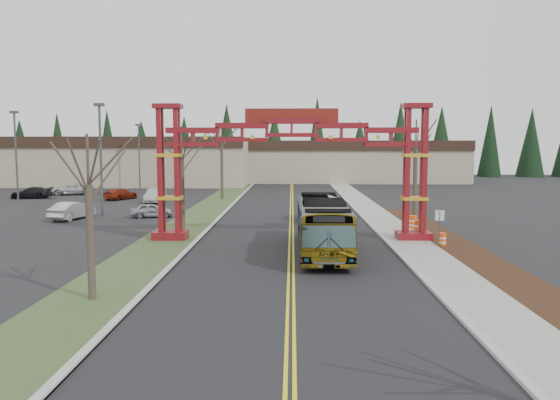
{
  "coord_description": "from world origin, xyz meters",
  "views": [
    {
      "loc": [
        0.05,
        -17.46,
        6.24
      ],
      "look_at": [
        -0.65,
        13.49,
        3.13
      ],
      "focal_mm": 35.0,
      "sensor_mm": 36.0,
      "label": 1
    }
  ],
  "objects_px": {
    "gateway_arch": "(292,149)",
    "parked_car_far_c": "(31,193)",
    "bare_tree_median_near": "(89,186)",
    "parked_car_near_a": "(152,210)",
    "parked_car_near_b": "(72,211)",
    "barrel_north": "(413,223)",
    "parked_car_far_b": "(72,189)",
    "light_pole_far": "(139,152)",
    "street_sign": "(440,221)",
    "barrel_mid": "(419,228)",
    "retail_building_east": "(348,161)",
    "barrel_south": "(442,240)",
    "bare_tree_right_far": "(416,148)",
    "silver_sedan": "(310,211)",
    "transit_bus": "(322,225)",
    "light_pole_near": "(101,151)",
    "retail_building_west": "(110,160)",
    "light_pole_mid": "(16,149)",
    "bare_tree_median_mid": "(182,157)",
    "parked_car_far_a": "(155,196)",
    "parked_car_mid_a": "(121,194)"
  },
  "relations": [
    {
      "from": "light_pole_far",
      "to": "street_sign",
      "type": "xyz_separation_m",
      "value": [
        30.2,
        -42.77,
        -3.62
      ]
    },
    {
      "from": "silver_sedan",
      "to": "bare_tree_median_near",
      "type": "height_order",
      "value": "bare_tree_median_near"
    },
    {
      "from": "bare_tree_median_near",
      "to": "parked_car_near_a",
      "type": "bearing_deg",
      "value": 99.28
    },
    {
      "from": "bare_tree_median_near",
      "to": "street_sign",
      "type": "bearing_deg",
      "value": 34.12
    },
    {
      "from": "silver_sedan",
      "to": "bare_tree_median_mid",
      "type": "xyz_separation_m",
      "value": [
        -9.5,
        -5.63,
        4.58
      ]
    },
    {
      "from": "parked_car_far_a",
      "to": "street_sign",
      "type": "relative_size",
      "value": 1.95
    },
    {
      "from": "silver_sedan",
      "to": "parked_car_near_b",
      "type": "bearing_deg",
      "value": -179.86
    },
    {
      "from": "parked_car_far_b",
      "to": "bare_tree_right_far",
      "type": "relative_size",
      "value": 0.63
    },
    {
      "from": "parked_car_near_b",
      "to": "barrel_mid",
      "type": "relative_size",
      "value": 4.11
    },
    {
      "from": "gateway_arch",
      "to": "silver_sedan",
      "type": "bearing_deg",
      "value": 81.24
    },
    {
      "from": "parked_car_near_b",
      "to": "barrel_north",
      "type": "xyz_separation_m",
      "value": [
        27.5,
        -5.14,
        -0.22
      ]
    },
    {
      "from": "street_sign",
      "to": "barrel_south",
      "type": "xyz_separation_m",
      "value": [
        0.31,
        0.45,
        -1.24
      ]
    },
    {
      "from": "parked_car_far_c",
      "to": "bare_tree_right_far",
      "type": "height_order",
      "value": "bare_tree_right_far"
    },
    {
      "from": "retail_building_west",
      "to": "light_pole_mid",
      "type": "bearing_deg",
      "value": -92.95
    },
    {
      "from": "retail_building_east",
      "to": "barrel_mid",
      "type": "bearing_deg",
      "value": -91.2
    },
    {
      "from": "light_pole_far",
      "to": "barrel_mid",
      "type": "height_order",
      "value": "light_pole_far"
    },
    {
      "from": "retail_building_east",
      "to": "transit_bus",
      "type": "xyz_separation_m",
      "value": [
        -8.2,
        -65.95,
        -1.91
      ]
    },
    {
      "from": "bare_tree_right_far",
      "to": "street_sign",
      "type": "xyz_separation_m",
      "value": [
        -1.05,
        -11.56,
        -4.32
      ]
    },
    {
      "from": "parked_car_far_b",
      "to": "retail_building_west",
      "type": "bearing_deg",
      "value": 172.52
    },
    {
      "from": "parked_car_near_a",
      "to": "bare_tree_right_far",
      "type": "height_order",
      "value": "bare_tree_right_far"
    },
    {
      "from": "bare_tree_median_near",
      "to": "street_sign",
      "type": "height_order",
      "value": "bare_tree_median_near"
    },
    {
      "from": "gateway_arch",
      "to": "barrel_mid",
      "type": "distance_m",
      "value": 10.45
    },
    {
      "from": "parked_car_near_b",
      "to": "light_pole_near",
      "type": "distance_m",
      "value": 5.9
    },
    {
      "from": "parked_car_far_a",
      "to": "transit_bus",
      "type": "bearing_deg",
      "value": -59.91
    },
    {
      "from": "bare_tree_right_far",
      "to": "bare_tree_median_mid",
      "type": "bearing_deg",
      "value": -165.15
    },
    {
      "from": "bare_tree_right_far",
      "to": "street_sign",
      "type": "distance_m",
      "value": 12.39
    },
    {
      "from": "transit_bus",
      "to": "parked_car_near_b",
      "type": "relative_size",
      "value": 2.52
    },
    {
      "from": "barrel_south",
      "to": "parked_car_near_b",
      "type": "bearing_deg",
      "value": 156.59
    },
    {
      "from": "parked_car_far_b",
      "to": "bare_tree_median_mid",
      "type": "bearing_deg",
      "value": 21.35
    },
    {
      "from": "street_sign",
      "to": "barrel_mid",
      "type": "bearing_deg",
      "value": 92.58
    },
    {
      "from": "light_pole_far",
      "to": "street_sign",
      "type": "bearing_deg",
      "value": -54.78
    },
    {
      "from": "bare_tree_median_mid",
      "to": "bare_tree_right_far",
      "type": "relative_size",
      "value": 0.91
    },
    {
      "from": "parked_car_far_c",
      "to": "parked_car_near_a",
      "type": "bearing_deg",
      "value": 41.82
    },
    {
      "from": "retail_building_east",
      "to": "parked_car_near_b",
      "type": "xyz_separation_m",
      "value": [
        -28.51,
        -52.17,
        -2.76
      ]
    },
    {
      "from": "retail_building_east",
      "to": "parked_car_far_b",
      "type": "bearing_deg",
      "value": -142.21
    },
    {
      "from": "silver_sedan",
      "to": "parked_car_far_a",
      "type": "relative_size",
      "value": 1.06
    },
    {
      "from": "parked_car_mid_a",
      "to": "barrel_south",
      "type": "distance_m",
      "value": 41.03
    },
    {
      "from": "transit_bus",
      "to": "barrel_south",
      "type": "distance_m",
      "value": 7.75
    },
    {
      "from": "bare_tree_right_far",
      "to": "light_pole_mid",
      "type": "height_order",
      "value": "light_pole_mid"
    },
    {
      "from": "parked_car_far_b",
      "to": "light_pole_far",
      "type": "distance_m",
      "value": 10.92
    },
    {
      "from": "bare_tree_median_mid",
      "to": "bare_tree_median_near",
      "type": "bearing_deg",
      "value": -90.0
    },
    {
      "from": "parked_car_near_b",
      "to": "barrel_mid",
      "type": "height_order",
      "value": "parked_car_near_b"
    },
    {
      "from": "transit_bus",
      "to": "bare_tree_median_near",
      "type": "distance_m",
      "value": 14.45
    },
    {
      "from": "retail_building_east",
      "to": "transit_bus",
      "type": "height_order",
      "value": "retail_building_east"
    },
    {
      "from": "bare_tree_median_near",
      "to": "barrel_north",
      "type": "relative_size",
      "value": 6.27
    },
    {
      "from": "parked_car_near_a",
      "to": "light_pole_mid",
      "type": "height_order",
      "value": "light_pole_mid"
    },
    {
      "from": "barrel_mid",
      "to": "transit_bus",
      "type": "bearing_deg",
      "value": -140.03
    },
    {
      "from": "gateway_arch",
      "to": "parked_car_far_c",
      "type": "height_order",
      "value": "gateway_arch"
    },
    {
      "from": "light_pole_mid",
      "to": "street_sign",
      "type": "height_order",
      "value": "light_pole_mid"
    },
    {
      "from": "bare_tree_median_near",
      "to": "light_pole_near",
      "type": "xyz_separation_m",
      "value": [
        -8.89,
        26.66,
        1.07
      ]
    }
  ]
}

